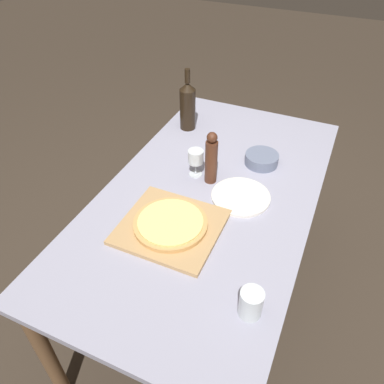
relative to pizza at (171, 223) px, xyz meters
The scene contains 10 objects.
ground_plane 0.83m from the pizza, 77.43° to the left, with size 12.00×12.00×0.00m, color #382D23.
dining_table 0.30m from the pizza, 77.43° to the left, with size 0.89×1.64×0.75m.
cutting_board 0.02m from the pizza, behind, with size 0.38×0.36×0.02m.
pizza is the anchor object (origin of this frame).
wine_bottle 0.79m from the pizza, 109.45° to the left, with size 0.08×0.08×0.33m.
pepper_mill 0.36m from the pizza, 84.98° to the left, with size 0.05×0.05×0.25m.
wine_glass 0.37m from the pizza, 97.78° to the left, with size 0.07×0.07×0.13m.
small_bowl 0.61m from the pizza, 70.09° to the left, with size 0.16×0.16×0.05m.
drinking_tumbler 0.46m from the pizza, 30.37° to the right, with size 0.08×0.08×0.10m.
dinner_plate 0.35m from the pizza, 55.82° to the left, with size 0.26×0.26×0.01m.
Camera 1 is at (0.44, -1.18, 1.82)m, focal length 35.00 mm.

